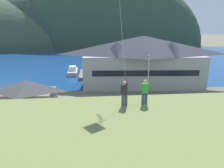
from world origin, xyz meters
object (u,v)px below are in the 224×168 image
(parked_car_lone_by_shed, at_px, (216,124))
(harbor_lodge, at_px, (143,60))
(parked_car_mid_row_near, at_px, (100,107))
(storage_shed_waterside, at_px, (122,75))
(parked_car_mid_row_center, at_px, (221,106))
(parked_car_back_row_left, at_px, (178,103))
(moored_boat_wharfside, at_px, (73,71))
(person_kite_flyer, at_px, (125,92))
(person_companion, at_px, (145,91))
(parked_car_front_row_silver, at_px, (127,130))
(parked_car_corner_spot, at_px, (133,106))
(parked_car_front_row_red, at_px, (44,129))
(storage_shed_near_lot, at_px, (27,96))
(wharf_dock, at_px, (86,74))
(parking_light_pole, at_px, (148,76))

(parked_car_lone_by_shed, bearing_deg, harbor_lodge, 100.62)
(parked_car_lone_by_shed, height_order, parked_car_mid_row_near, same)
(storage_shed_waterside, distance_m, parked_car_lone_by_shed, 22.76)
(parked_car_mid_row_center, relative_size, parked_car_back_row_left, 1.02)
(moored_boat_wharfside, bearing_deg, parked_car_mid_row_center, -49.62)
(person_kite_flyer, height_order, person_companion, person_kite_flyer)
(parked_car_front_row_silver, distance_m, parked_car_corner_spot, 7.22)
(parked_car_front_row_red, bearing_deg, storage_shed_near_lot, 117.45)
(wharf_dock, xyz_separation_m, person_companion, (5.22, -38.20, 7.37))
(moored_boat_wharfside, distance_m, parked_car_corner_spot, 28.60)
(parked_car_mid_row_near, bearing_deg, parked_car_corner_spot, 0.25)
(parked_car_back_row_left, xyz_separation_m, person_kite_flyer, (-10.30, -14.32, 6.67))
(storage_shed_near_lot, distance_m, parked_car_mid_row_near, 10.43)
(parked_car_front_row_silver, xyz_separation_m, parked_car_mid_row_near, (-2.62, 6.92, 0.00))
(parked_car_mid_row_center, bearing_deg, parked_car_lone_by_shed, -127.24)
(parked_car_front_row_red, relative_size, person_kite_flyer, 2.35)
(person_kite_flyer, bearing_deg, parked_car_corner_spot, 76.07)
(storage_shed_near_lot, height_order, wharf_dock, storage_shed_near_lot)
(moored_boat_wharfside, height_order, parking_light_pole, parking_light_pole)
(storage_shed_near_lot, height_order, parking_light_pole, parking_light_pole)
(harbor_lodge, relative_size, parked_car_lone_by_shed, 5.97)
(parked_car_corner_spot, bearing_deg, parked_car_mid_row_center, -4.83)
(parked_car_back_row_left, bearing_deg, person_kite_flyer, -125.72)
(parked_car_mid_row_near, height_order, person_companion, person_companion)
(storage_shed_waterside, relative_size, parking_light_pole, 0.64)
(storage_shed_near_lot, xyz_separation_m, parked_car_corner_spot, (14.83, -1.41, -1.49))
(harbor_lodge, relative_size, parked_car_mid_row_near, 5.95)
(parked_car_mid_row_near, xyz_separation_m, parked_car_back_row_left, (11.46, 0.46, 0.00))
(parked_car_front_row_red, height_order, parked_car_mid_row_center, same)
(parked_car_back_row_left, distance_m, person_companion, 17.98)
(person_companion, bearing_deg, parked_car_back_row_left, 58.01)
(parked_car_front_row_silver, height_order, parked_car_mid_row_center, same)
(parking_light_pole, bearing_deg, parked_car_back_row_left, -44.69)
(parked_car_mid_row_center, height_order, person_companion, person_companion)
(parked_car_back_row_left, distance_m, person_kite_flyer, 18.86)
(storage_shed_waterside, distance_m, wharf_dock, 12.58)
(parked_car_mid_row_center, bearing_deg, parking_light_pole, 151.69)
(harbor_lodge, relative_size, wharf_dock, 2.46)
(parked_car_mid_row_near, bearing_deg, parked_car_front_row_red, -138.45)
(wharf_dock, relative_size, parked_car_mid_row_center, 2.46)
(harbor_lodge, distance_m, person_kite_flyer, 29.08)
(wharf_dock, bearing_deg, parked_car_front_row_silver, -80.54)
(wharf_dock, relative_size, parked_car_corner_spot, 2.42)
(storage_shed_near_lot, distance_m, parked_car_front_row_red, 8.23)
(wharf_dock, distance_m, parking_light_pole, 23.31)
(moored_boat_wharfside, bearing_deg, parked_car_front_row_silver, -75.31)
(person_companion, bearing_deg, wharf_dock, 97.78)
(parked_car_back_row_left, bearing_deg, storage_shed_waterside, 113.51)
(person_kite_flyer, bearing_deg, parking_light_pole, 69.58)
(parked_car_back_row_left, relative_size, person_kite_flyer, 2.26)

